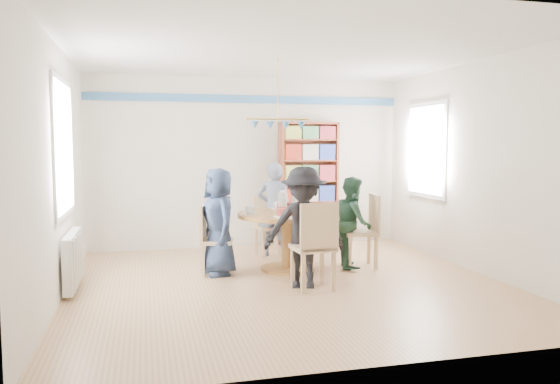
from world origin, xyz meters
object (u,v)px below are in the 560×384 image
object	(u,v)px
radiator	(73,259)
chair_far	(268,222)
person_far	(274,209)
bookshelf	(308,185)
chair_left	(211,236)
person_near	(304,227)
person_right	(353,222)
chair_right	(366,227)
chair_near	(316,242)
dining_table	(288,228)
person_left	(219,222)

from	to	relation	value
radiator	chair_far	world-z (taller)	chair_far
person_far	bookshelf	bearing A→B (deg)	-113.58
bookshelf	chair_left	bearing A→B (deg)	-137.68
chair_left	person_near	xyz separation A→B (m)	(0.95, -0.92, 0.21)
radiator	person_right	size ratio (longest dim) A/B	0.83
chair_right	chair_near	bearing A→B (deg)	-135.71
dining_table	bookshelf	world-z (taller)	bookshelf
chair_left	chair_far	size ratio (longest dim) A/B	1.00
person_left	dining_table	bearing A→B (deg)	79.12
chair_left	person_right	world-z (taller)	person_right
chair_near	person_far	world-z (taller)	person_far
chair_left	chair_far	distance (m)	1.40
chair_far	person_right	xyz separation A→B (m)	(0.91, -1.10, 0.12)
chair_right	person_right	distance (m)	0.19
radiator	person_right	xyz separation A→B (m)	(3.48, 0.34, 0.26)
radiator	bookshelf	world-z (taller)	bookshelf
chair_right	person_near	size ratio (longest dim) A/B	0.70
person_left	person_near	world-z (taller)	person_near
radiator	chair_far	distance (m)	2.94
chair_left	chair_right	xyz separation A→B (m)	(2.06, -0.10, 0.05)
chair_far	person_left	xyz separation A→B (m)	(-0.87, -1.09, 0.19)
dining_table	chair_far	xyz separation A→B (m)	(-0.02, 1.07, -0.07)
chair_left	chair_right	distance (m)	2.06
chair_right	person_near	xyz separation A→B (m)	(-1.11, -0.82, 0.16)
person_left	person_right	xyz separation A→B (m)	(1.78, -0.01, -0.07)
person_near	person_far	bearing A→B (deg)	103.75
person_right	radiator	bearing A→B (deg)	108.71
person_left	bookshelf	distance (m)	2.41
chair_left	dining_table	bearing A→B (deg)	-2.97
chair_right	chair_far	size ratio (longest dim) A/B	1.11
radiator	chair_near	size ratio (longest dim) A/B	1.00
person_left	person_right	world-z (taller)	person_left
chair_right	person_far	world-z (taller)	person_far
chair_far	chair_left	bearing A→B (deg)	-133.56
chair_left	person_right	distance (m)	1.88
chair_near	chair_right	bearing A→B (deg)	44.29
chair_right	chair_near	xyz separation A→B (m)	(-1.02, -1.00, 0.01)
chair_left	chair_right	size ratio (longest dim) A/B	0.90
chair_near	bookshelf	world-z (taller)	bookshelf
chair_left	chair_near	distance (m)	1.51
chair_near	dining_table	bearing A→B (deg)	92.31
dining_table	chair_right	world-z (taller)	chair_right
radiator	dining_table	xyz separation A→B (m)	(2.59, 0.37, 0.21)
person_near	chair_near	bearing A→B (deg)	-47.88
dining_table	bookshelf	xyz separation A→B (m)	(0.79, 1.67, 0.42)
radiator	person_far	world-z (taller)	person_far
radiator	chair_near	xyz separation A→B (m)	(2.63, -0.68, 0.20)
dining_table	person_left	world-z (taller)	person_left
radiator	person_far	size ratio (longest dim) A/B	0.72
dining_table	chair_right	size ratio (longest dim) A/B	1.33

